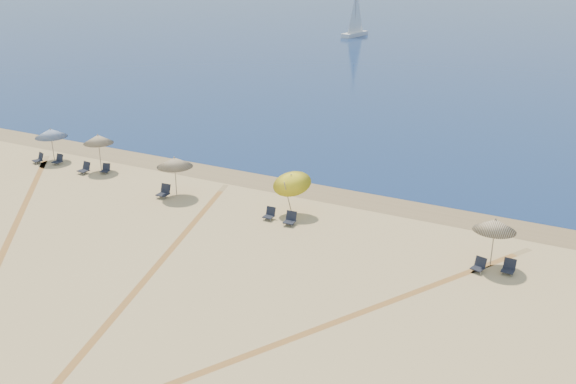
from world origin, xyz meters
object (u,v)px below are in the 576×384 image
(chair_2, at_px, (85,168))
(chair_4, at_px, (164,192))
(umbrella_1, at_px, (98,139))
(chair_0, at_px, (39,159))
(chair_7, at_px, (479,265))
(chair_8, at_px, (509,267))
(chair_1, at_px, (58,160))
(chair_5, at_px, (270,214))
(umbrella_3, at_px, (291,180))
(umbrella_0, at_px, (51,133))
(chair_6, at_px, (290,219))
(sailboat_0, at_px, (355,19))
(umbrella_4, at_px, (495,225))
(chair_3, at_px, (106,169))
(umbrella_2, at_px, (175,162))

(chair_2, relative_size, chair_4, 1.02)
(umbrella_1, relative_size, chair_2, 3.20)
(chair_0, bearing_deg, umbrella_1, 28.11)
(chair_7, relative_size, chair_8, 1.09)
(chair_1, xyz_separation_m, chair_7, (28.34, -2.41, -0.01))
(chair_7, bearing_deg, chair_2, -169.81)
(chair_1, height_order, chair_5, chair_1)
(umbrella_3, distance_m, chair_8, 12.11)
(umbrella_0, distance_m, chair_0, 1.89)
(chair_0, height_order, chair_6, chair_6)
(umbrella_1, xyz_separation_m, sailboat_0, (-9.62, 67.04, 0.47))
(umbrella_3, relative_size, chair_8, 3.93)
(umbrella_4, bearing_deg, chair_3, 176.17)
(chair_7, bearing_deg, umbrella_4, 81.48)
(umbrella_1, height_order, umbrella_2, umbrella_1)
(umbrella_0, bearing_deg, chair_4, -10.77)
(chair_2, bearing_deg, umbrella_4, 4.63)
(chair_1, xyz_separation_m, chair_3, (4.06, 0.07, -0.02))
(umbrella_0, xyz_separation_m, umbrella_1, (4.29, -0.09, 0.18))
(umbrella_3, height_order, chair_6, umbrella_3)
(chair_0, xyz_separation_m, chair_1, (1.34, 0.42, -0.01))
(chair_6, bearing_deg, umbrella_0, 167.86)
(umbrella_1, distance_m, chair_0, 5.11)
(chair_4, bearing_deg, umbrella_0, 168.27)
(umbrella_0, bearing_deg, chair_8, -4.66)
(umbrella_1, distance_m, sailboat_0, 67.73)
(chair_5, height_order, chair_8, chair_8)
(chair_3, relative_size, chair_8, 1.07)
(umbrella_2, bearing_deg, umbrella_4, -1.81)
(umbrella_3, bearing_deg, chair_7, -11.10)
(umbrella_1, xyz_separation_m, chair_4, (6.64, -1.98, -1.76))
(umbrella_3, relative_size, umbrella_4, 1.10)
(umbrella_1, height_order, chair_2, umbrella_1)
(umbrella_1, height_order, chair_1, umbrella_1)
(umbrella_2, relative_size, chair_4, 3.18)
(chair_5, distance_m, chair_8, 12.53)
(chair_0, bearing_deg, chair_3, 23.60)
(umbrella_1, height_order, umbrella_4, umbrella_1)
(chair_4, relative_size, chair_8, 1.13)
(umbrella_3, height_order, chair_0, umbrella_3)
(umbrella_0, distance_m, umbrella_3, 18.61)
(umbrella_2, xyz_separation_m, chair_1, (-10.46, 1.00, -1.74))
(umbrella_2, height_order, chair_4, umbrella_2)
(umbrella_1, height_order, sailboat_0, sailboat_0)
(umbrella_2, bearing_deg, umbrella_1, 168.88)
(umbrella_2, bearing_deg, chair_7, -4.49)
(chair_1, distance_m, sailboat_0, 67.75)
(chair_1, bearing_deg, chair_6, -3.82)
(umbrella_0, height_order, chair_3, umbrella_0)
(chair_1, xyz_separation_m, chair_8, (29.57, -2.00, -0.00))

